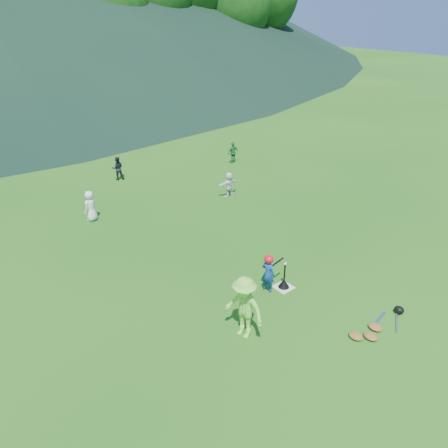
% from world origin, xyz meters
% --- Properties ---
extents(ground, '(120.00, 120.00, 0.00)m').
position_xyz_m(ground, '(0.00, 0.00, 0.00)').
color(ground, '#1D5313').
rests_on(ground, ground).
extents(home_plate, '(0.45, 0.45, 0.02)m').
position_xyz_m(home_plate, '(0.00, 0.00, 0.01)').
color(home_plate, silver).
rests_on(home_plate, ground).
extents(baseball, '(0.08, 0.08, 0.08)m').
position_xyz_m(baseball, '(0.00, 0.00, 0.74)').
color(baseball, white).
rests_on(baseball, batting_tee).
extents(batter_child, '(0.32, 0.42, 1.02)m').
position_xyz_m(batter_child, '(-0.42, 0.19, 0.51)').
color(batter_child, navy).
rests_on(batter_child, ground).
extents(adult_coach, '(0.78, 1.09, 1.53)m').
position_xyz_m(adult_coach, '(-2.05, -0.72, 0.76)').
color(adult_coach, '#7EDC40').
rests_on(adult_coach, ground).
extents(fielder_a, '(0.63, 0.55, 1.08)m').
position_xyz_m(fielder_a, '(-2.23, 6.98, 0.54)').
color(fielder_a, white).
rests_on(fielder_a, ground).
extents(fielder_b, '(0.59, 0.54, 1.00)m').
position_xyz_m(fielder_b, '(0.29, 9.99, 0.50)').
color(fielder_b, black).
rests_on(fielder_b, ground).
extents(fielder_c, '(0.59, 0.27, 1.00)m').
position_xyz_m(fielder_c, '(5.48, 8.58, 0.50)').
color(fielder_c, '#22743A').
rests_on(fielder_c, ground).
extents(fielder_d, '(0.91, 0.32, 0.97)m').
position_xyz_m(fielder_d, '(2.79, 5.64, 0.49)').
color(fielder_d, white).
rests_on(fielder_d, ground).
extents(batting_tee, '(0.30, 0.30, 0.68)m').
position_xyz_m(batting_tee, '(0.00, 0.00, 0.13)').
color(batting_tee, black).
rests_on(batting_tee, home_plate).
extents(batter_gear, '(0.73, 0.26, 0.38)m').
position_xyz_m(batter_gear, '(-0.39, 0.19, 0.92)').
color(batter_gear, red).
rests_on(batter_gear, ground).
extents(equipment_pile, '(1.80, 0.70, 0.19)m').
position_xyz_m(equipment_pile, '(0.45, -2.50, 0.07)').
color(equipment_pile, olive).
rests_on(equipment_pile, ground).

